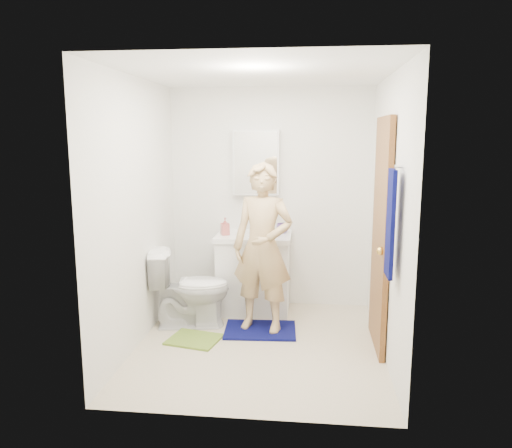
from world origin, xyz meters
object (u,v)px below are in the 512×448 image
Objects in this scene: medicine_cabinet at (256,162)px; toothbrush_cup at (283,228)px; soap_dispenser at (225,226)px; man at (263,248)px; toilet at (190,288)px; vanity_cabinet at (254,275)px; towel at (390,224)px.

medicine_cabinet is 0.77m from toothbrush_cup.
man is at bearing -47.64° from soap_dispenser.
toilet is 0.86m from man.
medicine_cabinet reaches higher than toothbrush_cup.
toilet is 0.48× the size of man.
medicine_cabinet is at bearing 90.00° from vanity_cabinet.
vanity_cabinet is 0.62m from soap_dispenser.
soap_dispenser is at bearing 145.48° from man.
toilet is at bearing -123.29° from soap_dispenser.
soap_dispenser is at bearing 136.19° from towel.
man is at bearing 138.01° from towel.
man is (0.73, -0.06, 0.44)m from toilet.
soap_dispenser is at bearing -164.50° from toothbrush_cup.
toilet is 5.91× the size of toothbrush_cup.
medicine_cabinet is (0.00, 0.22, 1.20)m from vanity_cabinet.
man is (-0.15, -0.66, -0.07)m from toothbrush_cup.
man is at bearing -79.33° from medicine_cabinet.
toothbrush_cup is (0.60, 0.17, -0.04)m from soap_dispenser.
medicine_cabinet is 2.11m from towel.
towel reaches higher than vanity_cabinet.
towel is 1.02× the size of toilet.
towel is at bearing -128.96° from toilet.
towel is at bearing -60.98° from toothbrush_cup.
toothbrush_cup reaches higher than toilet.
toothbrush_cup is at bearing 119.02° from towel.
toothbrush_cup is 0.68m from man.
medicine_cabinet is 1.52m from toilet.
toothbrush_cup is (0.88, 0.60, 0.51)m from toilet.
toothbrush_cup is (0.30, 0.10, 0.50)m from vanity_cabinet.
medicine_cabinet is 0.87× the size of towel.
medicine_cabinet is 0.43× the size of man.
towel is at bearing -28.86° from man.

